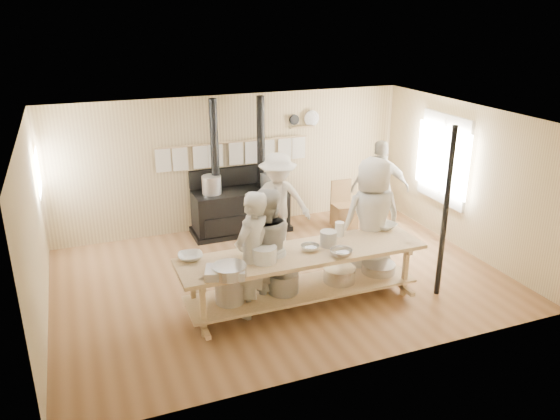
{
  "coord_description": "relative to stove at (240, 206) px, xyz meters",
  "views": [
    {
      "loc": [
        -2.87,
        -7.37,
        4.11
      ],
      "look_at": [
        0.08,
        0.2,
        1.09
      ],
      "focal_mm": 35.0,
      "sensor_mm": 36.0,
      "label": 1
    }
  ],
  "objects": [
    {
      "name": "ground",
      "position": [
        0.01,
        -2.12,
        -0.52
      ],
      "size": [
        7.0,
        7.0,
        0.0
      ],
      "primitive_type": "plane",
      "color": "brown",
      "rests_on": "ground"
    },
    {
      "name": "room_shell",
      "position": [
        0.01,
        -2.12,
        1.1
      ],
      "size": [
        7.0,
        7.0,
        7.0
      ],
      "color": "tan",
      "rests_on": "ground"
    },
    {
      "name": "window_right",
      "position": [
        3.48,
        -1.52,
        0.98
      ],
      "size": [
        0.09,
        1.5,
        1.65
      ],
      "color": "beige",
      "rests_on": "ground"
    },
    {
      "name": "left_opening",
      "position": [
        -3.44,
        -0.12,
        1.08
      ],
      "size": [
        0.0,
        0.9,
        0.9
      ],
      "color": "white",
      "rests_on": "ground"
    },
    {
      "name": "stove",
      "position": [
        0.0,
        0.0,
        0.0
      ],
      "size": [
        1.9,
        0.75,
        2.6
      ],
      "color": "black",
      "rests_on": "ground"
    },
    {
      "name": "towel_rail",
      "position": [
        0.01,
        0.28,
        1.03
      ],
      "size": [
        3.0,
        0.04,
        0.47
      ],
      "color": "#A0885B",
      "rests_on": "ground"
    },
    {
      "name": "back_wall_shelf",
      "position": [
        1.47,
        0.32,
        1.48
      ],
      "size": [
        0.63,
        0.14,
        0.32
      ],
      "color": "#A0885B",
      "rests_on": "ground"
    },
    {
      "name": "prep_table",
      "position": [
        -0.0,
        -3.02,
        -0.0
      ],
      "size": [
        3.6,
        0.9,
        0.85
      ],
      "color": "#A0885B",
      "rests_on": "ground"
    },
    {
      "name": "support_post",
      "position": [
        2.06,
        -3.47,
        0.78
      ],
      "size": [
        0.08,
        0.08,
        2.6
      ],
      "primitive_type": "cylinder",
      "color": "black",
      "rests_on": "ground"
    },
    {
      "name": "cook_far_left",
      "position": [
        -0.74,
        -3.01,
        0.4
      ],
      "size": [
        0.8,
        0.74,
        1.84
      ],
      "primitive_type": "imported",
      "rotation": [
        0.0,
        0.0,
        3.74
      ],
      "color": "#B6AEA1",
      "rests_on": "ground"
    },
    {
      "name": "cook_left",
      "position": [
        -0.49,
        -2.82,
        0.38
      ],
      "size": [
        0.96,
        0.8,
        1.8
      ],
      "primitive_type": "imported",
      "rotation": [
        0.0,
        0.0,
        3.0
      ],
      "color": "#B6AEA1",
      "rests_on": "ground"
    },
    {
      "name": "cook_center",
      "position": [
        1.37,
        -2.58,
        0.47
      ],
      "size": [
        1.04,
        0.74,
        1.99
      ],
      "primitive_type": "imported",
      "rotation": [
        0.0,
        0.0,
        3.03
      ],
      "color": "#B6AEA1",
      "rests_on": "ground"
    },
    {
      "name": "cook_right",
      "position": [
        2.39,
        -1.14,
        0.41
      ],
      "size": [
        1.18,
        0.82,
        1.86
      ],
      "primitive_type": "imported",
      "rotation": [
        0.0,
        0.0,
        2.76
      ],
      "color": "#B6AEA1",
      "rests_on": "ground"
    },
    {
      "name": "cook_by_window",
      "position": [
        0.38,
        -1.04,
        0.37
      ],
      "size": [
        1.29,
        0.96,
        1.78
      ],
      "primitive_type": "imported",
      "rotation": [
        0.0,
        0.0,
        -0.29
      ],
      "color": "#B6AEA1",
      "rests_on": "ground"
    },
    {
      "name": "chair",
      "position": [
        2.0,
        -0.5,
        -0.25
      ],
      "size": [
        0.45,
        0.45,
        0.92
      ],
      "rotation": [
        0.0,
        0.0,
        -0.06
      ],
      "color": "brown",
      "rests_on": "ground"
    },
    {
      "name": "bowl_white_a",
      "position": [
        -1.54,
        -2.69,
        0.37
      ],
      "size": [
        0.38,
        0.38,
        0.08
      ],
      "primitive_type": "imported",
      "rotation": [
        0.0,
        0.0,
        -0.13
      ],
      "color": "white",
      "rests_on": "prep_table"
    },
    {
      "name": "bowl_steel_a",
      "position": [
        0.11,
        -3.02,
        0.37
      ],
      "size": [
        0.37,
        0.37,
        0.08
      ],
      "primitive_type": "imported",
      "rotation": [
        0.0,
        0.0,
        1.01
      ],
      "color": "silver",
      "rests_on": "prep_table"
    },
    {
      "name": "bowl_white_b",
      "position": [
        1.56,
        -2.69,
        0.37
      ],
      "size": [
        0.45,
        0.45,
        0.09
      ],
      "primitive_type": "imported",
      "rotation": [
        0.0,
        0.0,
        1.95
      ],
      "color": "white",
      "rests_on": "prep_table"
    },
    {
      "name": "bowl_steel_b",
      "position": [
        0.44,
        -3.35,
        0.38
      ],
      "size": [
        0.36,
        0.36,
        0.1
      ],
      "primitive_type": "imported",
      "rotation": [
        0.0,
        0.0,
        3.28
      ],
      "color": "silver",
      "rests_on": "prep_table"
    },
    {
      "name": "roasting_pan",
      "position": [
        -1.23,
        -3.35,
        0.39
      ],
      "size": [
        0.59,
        0.48,
        0.11
      ],
      "primitive_type": "cube",
      "rotation": [
        0.0,
        0.0,
        -0.32
      ],
      "color": "#B2B2B7",
      "rests_on": "prep_table"
    },
    {
      "name": "mixing_bowl_large",
      "position": [
        -1.18,
        -3.35,
        0.4
      ],
      "size": [
        0.58,
        0.58,
        0.14
      ],
      "primitive_type": "cylinder",
      "rotation": [
        0.0,
        0.0,
        0.35
      ],
      "color": "silver",
      "rests_on": "prep_table"
    },
    {
      "name": "bucket_galv",
      "position": [
        0.43,
        -2.96,
        0.44
      ],
      "size": [
        0.3,
        0.3,
        0.23
      ],
      "primitive_type": "cylinder",
      "rotation": [
        0.0,
        0.0,
        -0.27
      ],
      "color": "gray",
      "rests_on": "prep_table"
    },
    {
      "name": "deep_bowl_enamel",
      "position": [
        -0.62,
        -3.12,
        0.44
      ],
      "size": [
        0.43,
        0.43,
        0.22
      ],
      "primitive_type": "cylinder",
      "rotation": [
        0.0,
        0.0,
        -0.27
      ],
      "color": "white",
      "rests_on": "prep_table"
    },
    {
      "name": "pitcher",
      "position": [
        0.75,
        -2.69,
        0.44
      ],
      "size": [
        0.16,
        0.16,
        0.22
      ],
      "primitive_type": "cylinder",
      "rotation": [
        0.0,
        0.0,
        -0.14
      ],
      "color": "white",
      "rests_on": "prep_table"
    }
  ]
}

